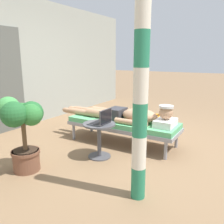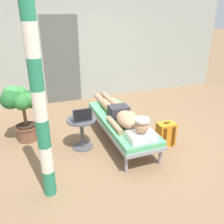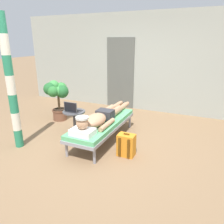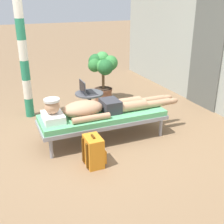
{
  "view_description": "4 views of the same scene",
  "coord_description": "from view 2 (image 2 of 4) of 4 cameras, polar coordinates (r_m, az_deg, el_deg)",
  "views": [
    {
      "loc": [
        -3.49,
        -1.65,
        1.47
      ],
      "look_at": [
        -0.03,
        0.41,
        0.53
      ],
      "focal_mm": 37.85,
      "sensor_mm": 36.0,
      "label": 1
    },
    {
      "loc": [
        -1.52,
        -3.27,
        2.18
      ],
      "look_at": [
        -0.26,
        0.08,
        0.62
      ],
      "focal_mm": 38.73,
      "sensor_mm": 36.0,
      "label": 2
    },
    {
      "loc": [
        1.77,
        -3.4,
        1.95
      ],
      "look_at": [
        0.16,
        0.17,
        0.64
      ],
      "focal_mm": 34.36,
      "sensor_mm": 36.0,
      "label": 3
    },
    {
      "loc": [
        3.68,
        -1.26,
        2.06
      ],
      "look_at": [
        0.07,
        0.28,
        0.46
      ],
      "focal_mm": 46.18,
      "sensor_mm": 36.0,
      "label": 4
    }
  ],
  "objects": [
    {
      "name": "potted_plant",
      "position": [
        4.34,
        -20.46,
        1.52
      ],
      "size": [
        0.63,
        0.63,
        1.01
      ],
      "color": "brown",
      "rests_on": "ground"
    },
    {
      "name": "ground_plane",
      "position": [
        4.21,
        3.72,
        -7.7
      ],
      "size": [
        40.0,
        40.0,
        0.0
      ],
      "primitive_type": "plane",
      "color": "#846647"
    },
    {
      "name": "side_table",
      "position": [
        4.0,
        -7.16,
        -3.81
      ],
      "size": [
        0.48,
        0.48,
        0.52
      ],
      "color": "#4C4C51",
      "rests_on": "ground"
    },
    {
      "name": "laptop",
      "position": [
        3.86,
        -7.14,
        -1.15
      ],
      "size": [
        0.31,
        0.24,
        0.23
      ],
      "color": "#4C4C51",
      "rests_on": "side_table"
    },
    {
      "name": "backpack",
      "position": [
        4.22,
        12.53,
        -5.1
      ],
      "size": [
        0.3,
        0.26,
        0.42
      ],
      "color": "orange",
      "rests_on": "ground"
    },
    {
      "name": "person_reclining",
      "position": [
        4.04,
        2.64,
        -0.8
      ],
      "size": [
        0.53,
        2.17,
        0.33
      ],
      "color": "white",
      "rests_on": "lounge_chair"
    },
    {
      "name": "house_door_panel",
      "position": [
        5.95,
        -11.75,
        11.78
      ],
      "size": [
        0.84,
        0.03,
        2.04
      ],
      "primitive_type": "cube",
      "color": "#545651",
      "rests_on": "ground"
    },
    {
      "name": "lounge_chair",
      "position": [
        4.18,
        2.17,
        -2.56
      ],
      "size": [
        0.65,
        1.92,
        0.42
      ],
      "color": "gray",
      "rests_on": "ground"
    },
    {
      "name": "house_wall_back",
      "position": [
        6.11,
        -6.79,
        15.54
      ],
      "size": [
        7.6,
        0.2,
        2.7
      ],
      "primitive_type": "cube",
      "color": "#999E93",
      "rests_on": "ground"
    },
    {
      "name": "porch_post",
      "position": [
        2.73,
        -16.71,
        1.46
      ],
      "size": [
        0.15,
        0.15,
        2.4
      ],
      "color": "#267F59",
      "rests_on": "ground"
    }
  ]
}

